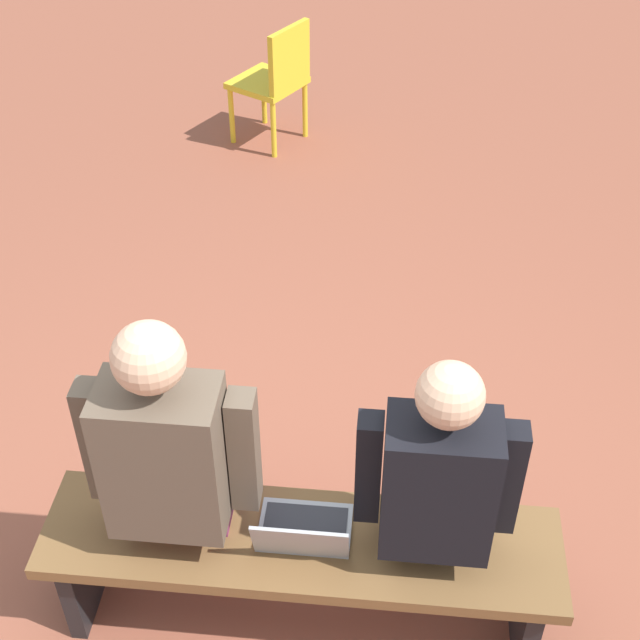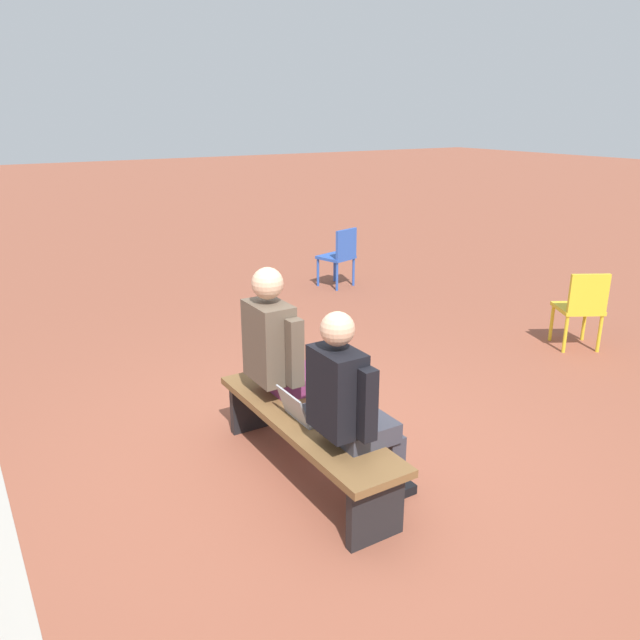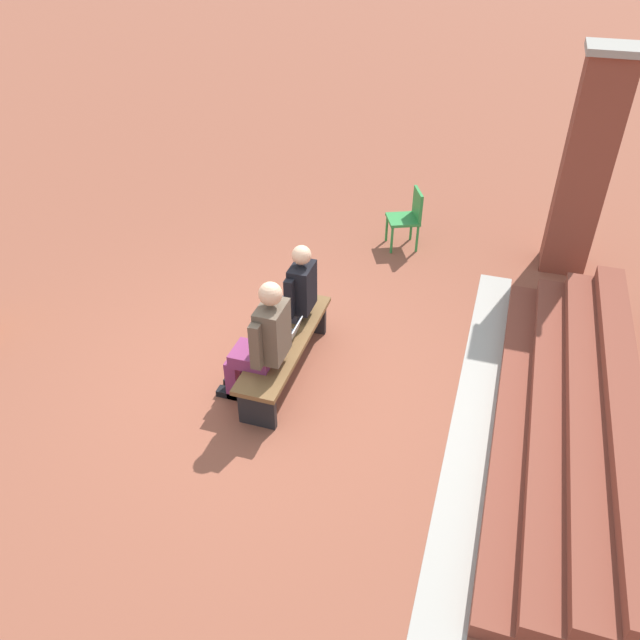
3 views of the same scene
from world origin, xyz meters
name	(u,v)px [view 1 (image 1 of 3)]	position (x,y,z in m)	size (l,w,h in m)	color
ground_plane	(291,589)	(0.00, 0.00, 0.00)	(60.00, 60.00, 0.00)	brown
bench	(301,555)	(-0.06, 0.10, 0.35)	(1.80, 0.44, 0.45)	brown
person_student	(435,485)	(-0.50, 0.03, 0.70)	(0.52, 0.66, 1.31)	#383842
person_adult	(176,458)	(0.36, 0.03, 0.74)	(0.57, 0.72, 1.39)	#7F2D5B
laptop	(303,532)	(-0.07, 0.11, 0.50)	(0.32, 0.29, 0.21)	#9EA0A5
plastic_chair_far_right	(276,77)	(0.53, -3.57, 0.48)	(0.57, 0.57, 0.84)	gold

